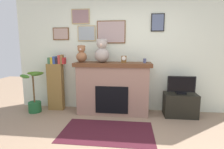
# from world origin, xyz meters

# --- Properties ---
(back_wall) EXTENTS (5.20, 0.15, 2.60)m
(back_wall) POSITION_xyz_m (-0.01, 2.00, 1.31)
(back_wall) COLOR silver
(back_wall) RESTS_ON ground_plane
(fireplace) EXTENTS (1.66, 0.58, 1.14)m
(fireplace) POSITION_xyz_m (-0.28, 1.68, 0.58)
(fireplace) COLOR #936D5E
(fireplace) RESTS_ON ground_plane
(bookshelf) EXTENTS (0.43, 0.16, 1.30)m
(bookshelf) POSITION_xyz_m (-1.63, 1.74, 0.62)
(bookshelf) COLOR olive
(bookshelf) RESTS_ON ground_plane
(potted_plant) EXTENTS (0.51, 0.56, 0.93)m
(potted_plant) POSITION_xyz_m (-2.06, 1.51, 0.36)
(potted_plant) COLOR #1E592D
(potted_plant) RESTS_ON ground_plane
(tv_stand) EXTENTS (0.67, 0.40, 0.50)m
(tv_stand) POSITION_xyz_m (1.18, 1.64, 0.25)
(tv_stand) COLOR black
(tv_stand) RESTS_ON ground_plane
(television) EXTENTS (0.57, 0.14, 0.37)m
(television) POSITION_xyz_m (1.18, 1.64, 0.68)
(television) COLOR black
(television) RESTS_ON tv_stand
(area_rug) EXTENTS (1.61, 0.95, 0.01)m
(area_rug) POSITION_xyz_m (-0.28, 0.74, 0.00)
(area_rug) COLOR #421621
(area_rug) RESTS_ON ground_plane
(candle_jar) EXTENTS (0.07, 0.07, 0.09)m
(candle_jar) POSITION_xyz_m (0.40, 1.66, 1.19)
(candle_jar) COLOR #4C517A
(candle_jar) RESTS_ON fireplace
(mantel_clock) EXTENTS (0.11, 0.08, 0.15)m
(mantel_clock) POSITION_xyz_m (-0.04, 1.66, 1.22)
(mantel_clock) COLOR brown
(mantel_clock) RESTS_ON fireplace
(teddy_bear_brown) EXTENTS (0.23, 0.23, 0.38)m
(teddy_bear_brown) POSITION_xyz_m (-0.97, 1.66, 1.31)
(teddy_bear_brown) COLOR #915D3C
(teddy_bear_brown) RESTS_ON fireplace
(teddy_bear_grey) EXTENTS (0.32, 0.32, 0.51)m
(teddy_bear_grey) POSITION_xyz_m (-0.52, 1.66, 1.37)
(teddy_bear_grey) COLOR #A2958B
(teddy_bear_grey) RESTS_ON fireplace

